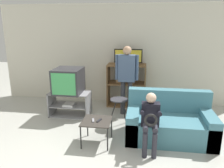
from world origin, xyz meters
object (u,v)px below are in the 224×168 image
at_px(television_main, 68,81).
at_px(person_seated_child, 150,118).
at_px(remote_control_black, 99,120).
at_px(tv_stand, 70,104).
at_px(television_flat, 128,57).
at_px(couch, 169,123).
at_px(remote_control_white, 93,120).
at_px(person_standing_adult, 127,74).
at_px(folding_stool, 119,104).
at_px(media_shelf, 126,85).
at_px(snack_table, 97,123).

relative_size(television_main, person_seated_child, 0.66).
bearing_deg(remote_control_black, tv_stand, 145.50).
distance_m(television_flat, remote_control_black, 2.22).
bearing_deg(couch, television_flat, 119.22).
bearing_deg(television_main, person_seated_child, -34.75).
height_order(remote_control_white, couch, couch).
relative_size(tv_stand, couch, 0.59).
relative_size(remote_control_black, person_standing_adult, 0.09).
distance_m(television_flat, couch, 2.10).
bearing_deg(person_seated_child, couch, 54.01).
bearing_deg(remote_control_white, remote_control_black, -6.63).
height_order(folding_stool, person_standing_adult, person_standing_adult).
relative_size(media_shelf, television_flat, 1.56).
height_order(snack_table, person_standing_adult, person_standing_adult).
bearing_deg(snack_table, television_flat, 78.98).
height_order(tv_stand, snack_table, tv_stand).
bearing_deg(folding_stool, person_standing_adult, 81.15).
relative_size(television_flat, person_standing_adult, 0.44).
distance_m(television_flat, person_standing_adult, 0.67).
bearing_deg(person_standing_adult, folding_stool, -98.85).
distance_m(folding_stool, remote_control_black, 0.82).
bearing_deg(remote_control_black, person_seated_child, 10.84).
distance_m(tv_stand, media_shelf, 1.53).
xyz_separation_m(snack_table, couch, (1.30, 0.41, -0.10)).
xyz_separation_m(remote_control_black, person_standing_adult, (0.36, 1.43, 0.53)).
distance_m(folding_stool, person_seated_child, 1.07).
distance_m(remote_control_black, person_standing_adult, 1.57).
bearing_deg(person_standing_adult, television_main, -168.57).
xyz_separation_m(folding_stool, person_seated_child, (0.62, -0.87, 0.10)).
height_order(tv_stand, remote_control_white, tv_stand).
bearing_deg(snack_table, person_standing_adult, 73.96).
height_order(television_main, person_seated_child, television_main).
relative_size(media_shelf, remote_control_black, 7.63).
bearing_deg(television_flat, remote_control_black, -99.75).
xyz_separation_m(folding_stool, remote_control_white, (-0.36, -0.79, -0.04)).
xyz_separation_m(television_flat, couch, (0.90, -1.61, -0.99)).
distance_m(media_shelf, remote_control_white, 2.07).
bearing_deg(snack_table, remote_control_white, -156.76).
distance_m(tv_stand, remote_control_black, 1.50).
height_order(snack_table, person_seated_child, person_seated_child).
distance_m(remote_control_black, couch, 1.33).
relative_size(television_main, folding_stool, 1.11).
bearing_deg(folding_stool, couch, -20.03).
height_order(media_shelf, person_standing_adult, person_standing_adult).
height_order(media_shelf, person_seated_child, media_shelf).
height_order(television_flat, couch, television_flat).
bearing_deg(snack_table, couch, 17.55).
bearing_deg(folding_stool, remote_control_black, -108.60).
bearing_deg(television_main, snack_table, -52.26).
xyz_separation_m(television_main, remote_control_white, (0.84, -1.18, -0.39)).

